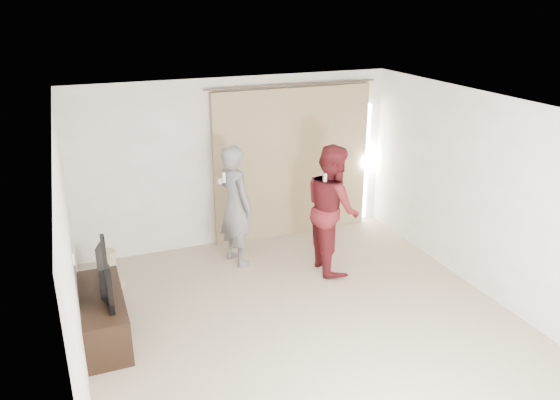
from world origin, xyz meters
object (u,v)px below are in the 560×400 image
(tv, at_px, (98,274))
(tv_console, at_px, (103,316))
(person_man, at_px, (235,205))
(person_woman, at_px, (332,208))

(tv, bearing_deg, tv_console, 0.00)
(tv_console, distance_m, person_man, 2.44)
(tv_console, xyz_separation_m, person_man, (1.99, 1.27, 0.62))
(tv_console, height_order, person_woman, person_woman)
(tv, distance_m, person_woman, 3.25)
(person_man, bearing_deg, person_woman, -29.25)
(person_man, relative_size, person_woman, 0.97)
(tv_console, bearing_deg, tv, 0.00)
(tv_console, relative_size, tv, 1.46)
(person_woman, bearing_deg, tv_console, -169.58)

